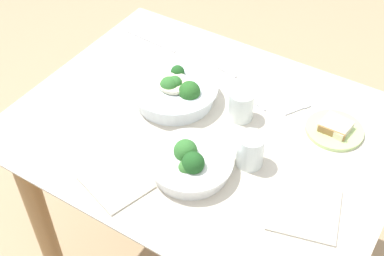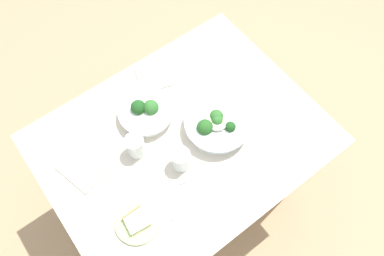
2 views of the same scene
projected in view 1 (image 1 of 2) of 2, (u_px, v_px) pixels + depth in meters
dining_table at (205, 157)px, 1.64m from camera, size 1.13×0.88×0.76m
broccoli_bowl_far at (175, 91)px, 1.60m from camera, size 0.28×0.28×0.10m
broccoli_bowl_near at (190, 163)px, 1.39m from camera, size 0.24×0.24×0.10m
bread_side_plate at (335, 129)px, 1.52m from camera, size 0.17×0.17×0.04m
water_glass_center at (250, 150)px, 1.40m from camera, size 0.08×0.08×0.10m
water_glass_side at (241, 105)px, 1.54m from camera, size 0.08×0.08×0.09m
fork_by_far_bowl at (252, 101)px, 1.62m from camera, size 0.10×0.04×0.00m
fork_by_near_bowl at (299, 109)px, 1.59m from camera, size 0.06×0.09×0.00m
table_knife_left at (215, 66)px, 1.76m from camera, size 0.18×0.05×0.00m
table_knife_right at (151, 41)px, 1.86m from camera, size 0.22×0.02×0.00m
napkin_folded_upper at (305, 210)px, 1.32m from camera, size 0.21×0.22×0.01m
napkin_folded_lower at (116, 182)px, 1.38m from camera, size 0.20×0.19×0.01m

